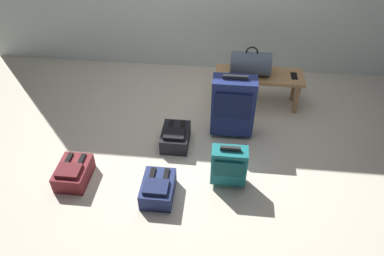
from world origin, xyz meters
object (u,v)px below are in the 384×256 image
(bench, at_px, (259,79))
(backpack_maroon, at_px, (74,173))
(suitcase_upright_navy, at_px, (233,106))
(suitcase_small_teal, at_px, (229,165))
(duffel_bag_slate, at_px, (251,63))
(cell_phone, at_px, (294,76))
(backpack_navy, at_px, (158,189))
(backpack_dark, at_px, (175,137))

(bench, bearing_deg, backpack_maroon, -141.08)
(suitcase_upright_navy, xyz_separation_m, suitcase_small_teal, (-0.01, -0.72, -0.14))
(duffel_bag_slate, height_order, cell_phone, duffel_bag_slate)
(suitcase_upright_navy, height_order, backpack_navy, suitcase_upright_navy)
(duffel_bag_slate, bearing_deg, suitcase_upright_navy, -106.63)
(duffel_bag_slate, bearing_deg, backpack_dark, -132.77)
(backpack_dark, bearing_deg, backpack_maroon, -145.75)
(suitcase_small_teal, height_order, backpack_dark, suitcase_small_teal)
(suitcase_upright_navy, xyz_separation_m, backpack_navy, (-0.63, -0.93, -0.28))
(duffel_bag_slate, bearing_deg, cell_phone, -0.48)
(suitcase_small_teal, height_order, backpack_navy, suitcase_small_teal)
(suitcase_small_teal, distance_m, backpack_navy, 0.67)
(duffel_bag_slate, bearing_deg, bench, 0.00)
(suitcase_upright_navy, relative_size, backpack_maroon, 1.93)
(suitcase_small_teal, relative_size, backpack_dark, 1.21)
(backpack_dark, relative_size, backpack_maroon, 1.00)
(duffel_bag_slate, relative_size, cell_phone, 3.06)
(suitcase_upright_navy, bearing_deg, backpack_dark, -158.53)
(backpack_navy, relative_size, backpack_maroon, 1.00)
(cell_phone, relative_size, backpack_maroon, 0.38)
(cell_phone, height_order, backpack_dark, cell_phone)
(duffel_bag_slate, xyz_separation_m, suitcase_upright_navy, (-0.17, -0.58, -0.17))
(suitcase_small_teal, bearing_deg, backpack_navy, -161.01)
(backpack_navy, height_order, backpack_maroon, same)
(suitcase_upright_navy, distance_m, backpack_dark, 0.68)
(backpack_maroon, bearing_deg, suitcase_upright_navy, 29.57)
(backpack_navy, bearing_deg, backpack_maroon, 172.56)
(backpack_navy, relative_size, backpack_dark, 1.00)
(cell_phone, distance_m, backpack_navy, 2.02)
(cell_phone, height_order, backpack_navy, cell_phone)
(backpack_navy, bearing_deg, suitcase_upright_navy, 55.82)
(duffel_bag_slate, height_order, backpack_maroon, duffel_bag_slate)
(cell_phone, relative_size, suitcase_small_teal, 0.31)
(suitcase_small_teal, bearing_deg, backpack_dark, 138.57)
(backpack_dark, bearing_deg, bench, 43.12)
(bench, bearing_deg, duffel_bag_slate, 180.00)
(duffel_bag_slate, xyz_separation_m, cell_phone, (0.50, -0.00, -0.13))
(suitcase_upright_navy, bearing_deg, duffel_bag_slate, 73.37)
(backpack_dark, distance_m, backpack_maroon, 1.06)
(suitcase_small_teal, bearing_deg, backpack_maroon, -175.80)
(duffel_bag_slate, xyz_separation_m, backpack_maroon, (-1.62, -1.40, -0.45))
(cell_phone, distance_m, suitcase_upright_navy, 0.89)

